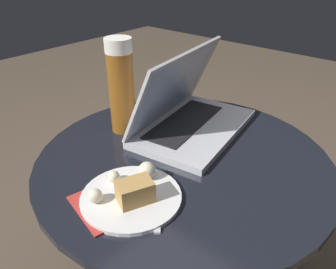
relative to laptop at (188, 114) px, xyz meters
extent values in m
cylinder|color=#515156|center=(-0.12, -0.08, -0.32)|extent=(0.07, 0.07, 0.52)
cylinder|color=black|center=(-0.12, -0.08, -0.06)|extent=(0.72, 0.72, 0.02)
cube|color=#B7332D|center=(-0.32, -0.08, -0.04)|extent=(0.21, 0.17, 0.00)
cube|color=silver|center=(0.00, -0.02, -0.04)|extent=(0.39, 0.28, 0.02)
cube|color=black|center=(0.00, 0.01, -0.03)|extent=(0.30, 0.15, 0.00)
cube|color=silver|center=(-0.01, 0.04, 0.07)|extent=(0.37, 0.15, 0.21)
cube|color=silver|center=(-0.01, 0.04, 0.07)|extent=(0.34, 0.13, 0.19)
cylinder|color=brown|center=(-0.12, 0.13, 0.06)|extent=(0.07, 0.07, 0.22)
cylinder|color=white|center=(-0.12, 0.13, 0.19)|extent=(0.07, 0.07, 0.04)
cylinder|color=white|center=(-0.31, -0.10, -0.04)|extent=(0.21, 0.21, 0.01)
cube|color=tan|center=(-0.32, -0.11, -0.02)|extent=(0.08, 0.07, 0.05)
sphere|color=beige|center=(-0.25, -0.08, -0.02)|extent=(0.04, 0.04, 0.04)
sphere|color=beige|center=(-0.37, -0.06, -0.02)|extent=(0.03, 0.03, 0.03)
sphere|color=beige|center=(-0.30, -0.03, -0.02)|extent=(0.03, 0.03, 0.03)
cube|color=silver|center=(-0.30, -0.16, -0.04)|extent=(0.10, 0.09, 0.00)
cube|color=silver|center=(-0.24, -0.10, -0.04)|extent=(0.05, 0.05, 0.00)
camera|label=1|loc=(-0.66, -0.49, 0.40)|focal=35.00mm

